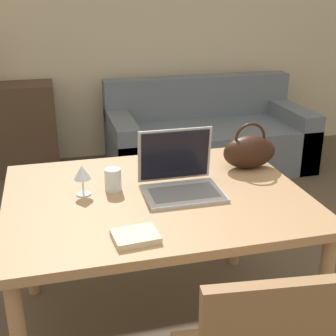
# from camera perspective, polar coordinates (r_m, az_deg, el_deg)

# --- Properties ---
(wall_back) EXTENTS (10.00, 0.06, 2.70)m
(wall_back) POSITION_cam_1_polar(r_m,az_deg,el_deg) (4.69, -8.97, 17.44)
(wall_back) COLOR beige
(wall_back) RESTS_ON ground_plane
(dining_table) EXTENTS (1.35, 1.06, 0.76)m
(dining_table) POSITION_cam_1_polar(r_m,az_deg,el_deg) (2.18, -1.52, -5.01)
(dining_table) COLOR #A87F56
(dining_table) RESTS_ON ground_plane
(couch) EXTENTS (1.87, 0.92, 0.82)m
(couch) POSITION_cam_1_polar(r_m,az_deg,el_deg) (4.53, 4.76, 3.66)
(couch) COLOR slate
(couch) RESTS_ON ground_plane
(laptop) EXTENTS (0.35, 0.30, 0.27)m
(laptop) POSITION_cam_1_polar(r_m,az_deg,el_deg) (2.16, 1.39, -0.85)
(laptop) COLOR #ADADB2
(laptop) RESTS_ON dining_table
(drinking_glass) EXTENTS (0.08, 0.08, 0.10)m
(drinking_glass) POSITION_cam_1_polar(r_m,az_deg,el_deg) (2.18, -6.73, -1.40)
(drinking_glass) COLOR silver
(drinking_glass) RESTS_ON dining_table
(wine_glass) EXTENTS (0.08, 0.08, 0.14)m
(wine_glass) POSITION_cam_1_polar(r_m,az_deg,el_deg) (2.13, -10.43, -0.69)
(wine_glass) COLOR silver
(wine_glass) RESTS_ON dining_table
(handbag) EXTENTS (0.28, 0.15, 0.24)m
(handbag) POSITION_cam_1_polar(r_m,az_deg,el_deg) (2.45, 9.88, 2.02)
(handbag) COLOR black
(handbag) RESTS_ON dining_table
(book) EXTENTS (0.18, 0.15, 0.02)m
(book) POSITION_cam_1_polar(r_m,az_deg,el_deg) (1.78, -3.98, -8.29)
(book) COLOR beige
(book) RESTS_ON dining_table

